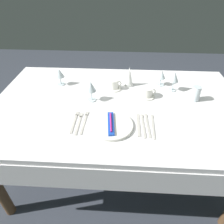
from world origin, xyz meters
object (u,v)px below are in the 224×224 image
(spoon_dessert, at_px, (147,122))
(coffee_cup_right, at_px, (147,92))
(spoon_soup, at_px, (143,123))
(wine_glass_centre, at_px, (60,74))
(fork_inner, at_px, (79,123))
(wine_glass_left, at_px, (161,75))
(fork_outer, at_px, (84,122))
(toothbrush_package, at_px, (111,123))
(coffee_cup_left, at_px, (114,84))
(fork_salad, at_px, (75,121))
(drink_tumbler, at_px, (196,94))
(spoon_tea, at_px, (153,123))
(wine_glass_right, at_px, (91,87))
(dinner_knife, at_px, (138,125))
(dinner_plate, at_px, (111,125))
(napkin_folded, at_px, (129,76))
(wine_glass_far, at_px, (174,78))

(spoon_dessert, height_order, coffee_cup_right, coffee_cup_right)
(spoon_soup, height_order, wine_glass_centre, wine_glass_centre)
(fork_inner, height_order, wine_glass_left, wine_glass_left)
(fork_outer, relative_size, wine_glass_centre, 1.63)
(toothbrush_package, relative_size, spoon_dessert, 0.93)
(coffee_cup_right, xyz_separation_m, wine_glass_centre, (-0.68, 0.14, 0.05))
(fork_inner, height_order, coffee_cup_left, coffee_cup_left)
(fork_salad, distance_m, drink_tumbler, 0.87)
(toothbrush_package, relative_size, coffee_cup_left, 2.12)
(spoon_tea, bearing_deg, fork_outer, -179.18)
(coffee_cup_left, xyz_separation_m, coffee_cup_right, (0.25, -0.10, -0.00))
(wine_glass_right, bearing_deg, fork_outer, -92.77)
(fork_inner, relative_size, wine_glass_left, 1.66)
(dinner_knife, bearing_deg, coffee_cup_right, 77.06)
(toothbrush_package, height_order, coffee_cup_left, coffee_cup_left)
(dinner_plate, bearing_deg, spoon_dessert, 12.49)
(fork_inner, xyz_separation_m, dinner_knife, (0.37, -0.01, 0.00))
(toothbrush_package, xyz_separation_m, drink_tumbler, (0.59, 0.33, 0.03))
(coffee_cup_right, distance_m, napkin_folded, 0.21)
(wine_glass_left, bearing_deg, spoon_dessert, -106.29)
(spoon_dessert, xyz_separation_m, coffee_cup_right, (0.02, 0.30, 0.04))
(spoon_dessert, bearing_deg, fork_inner, -176.32)
(toothbrush_package, xyz_separation_m, fork_salad, (-0.23, 0.04, -0.02))
(dinner_knife, bearing_deg, wine_glass_far, 57.43)
(drink_tumbler, bearing_deg, wine_glass_right, -176.50)
(dinner_plate, bearing_deg, coffee_cup_right, 55.10)
(toothbrush_package, distance_m, spoon_soup, 0.20)
(spoon_soup, relative_size, wine_glass_far, 1.44)
(wine_glass_left, relative_size, wine_glass_right, 0.83)
(fork_salad, distance_m, spoon_tea, 0.49)
(fork_salad, height_order, coffee_cup_right, coffee_cup_right)
(fork_salad, xyz_separation_m, spoon_tea, (0.49, 0.00, -0.00))
(toothbrush_package, distance_m, wine_glass_right, 0.33)
(dinner_plate, relative_size, wine_glass_far, 1.74)
(fork_inner, bearing_deg, fork_outer, 19.95)
(coffee_cup_left, height_order, wine_glass_right, wine_glass_right)
(fork_salad, bearing_deg, wine_glass_far, 31.65)
(dinner_plate, xyz_separation_m, toothbrush_package, (-0.00, 0.00, 0.02))
(drink_tumbler, relative_size, napkin_folded, 0.68)
(fork_outer, xyz_separation_m, coffee_cup_right, (0.41, 0.32, 0.04))
(coffee_cup_left, height_order, drink_tumbler, drink_tumbler)
(wine_glass_centre, bearing_deg, toothbrush_package, -48.62)
(wine_glass_left, distance_m, wine_glass_far, 0.12)
(dinner_plate, height_order, coffee_cup_left, coffee_cup_left)
(fork_outer, relative_size, fork_salad, 1.05)
(fork_inner, height_order, spoon_soup, spoon_soup)
(spoon_dessert, bearing_deg, fork_outer, -177.74)
(fork_outer, xyz_separation_m, fork_inner, (-0.03, -0.01, -0.00))
(spoon_dessert, relative_size, wine_glass_right, 1.50)
(spoon_tea, bearing_deg, napkin_folded, 106.98)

